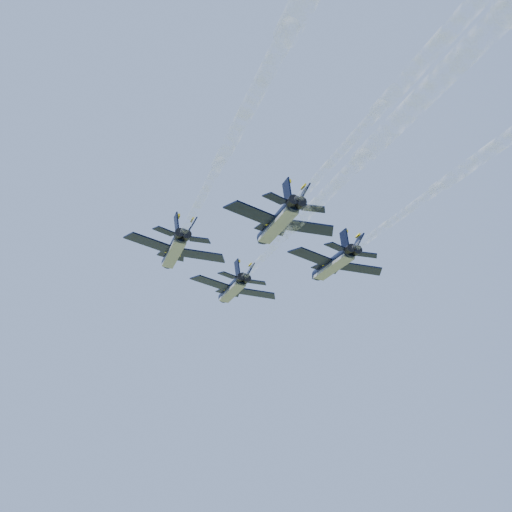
% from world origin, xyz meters
% --- Properties ---
extents(jet_lead, '(13.18, 18.10, 4.43)m').
position_xyz_m(jet_lead, '(-4.50, 17.43, 102.10)').
color(jet_lead, black).
extents(jet_left, '(13.18, 18.10, 4.43)m').
position_xyz_m(jet_left, '(-8.62, -1.29, 102.10)').
color(jet_left, black).
extents(jet_right, '(13.18, 18.10, 4.43)m').
position_xyz_m(jet_right, '(12.35, 8.16, 102.10)').
color(jet_right, black).
extents(jet_slot, '(13.18, 18.10, 4.43)m').
position_xyz_m(jet_slot, '(6.80, -8.60, 102.10)').
color(jet_slot, black).
extents(smoke_trail_lead, '(41.19, 85.63, 2.61)m').
position_xyz_m(smoke_trail_lead, '(24.52, -44.89, 102.14)').
color(smoke_trail_lead, white).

